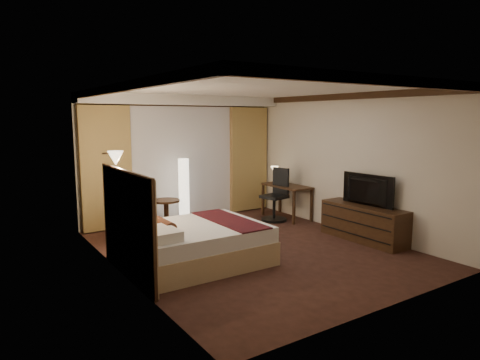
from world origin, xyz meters
TOP-DOWN VIEW (x-y plane):
  - floor at (0.00, 0.00)m, footprint 4.50×5.50m
  - ceiling at (0.00, 0.00)m, footprint 4.50×5.50m
  - back_wall at (0.00, 2.75)m, footprint 4.50×0.02m
  - left_wall at (-2.25, 0.00)m, footprint 0.02×5.50m
  - right_wall at (2.25, 0.00)m, footprint 0.02×5.50m
  - crown_molding at (0.00, 0.00)m, footprint 4.50×5.50m
  - soffit at (0.00, 2.50)m, footprint 4.50×0.50m
  - curtain_sheer at (0.00, 2.67)m, footprint 2.48×0.04m
  - curtain_left_drape at (-1.70, 2.61)m, footprint 1.00×0.14m
  - curtain_right_drape at (1.70, 2.61)m, footprint 1.00×0.14m
  - wall_sconce at (-2.09, 0.71)m, footprint 0.24×0.24m
  - bed at (-1.16, -0.09)m, footprint 2.07×1.61m
  - headboard at (-2.20, -0.09)m, footprint 0.12×1.91m
  - armchair at (-1.47, 1.73)m, footprint 1.00×0.97m
  - side_table at (-0.70, 2.04)m, footprint 0.55×0.55m
  - floor_lamp at (-0.21, 2.22)m, footprint 0.30×0.30m
  - desk at (1.95, 1.46)m, footprint 0.55×1.19m
  - desk_lamp at (1.95, 1.91)m, footprint 0.18×0.18m
  - office_chair at (1.56, 1.41)m, footprint 0.65×0.65m
  - dresser at (2.00, -0.69)m, footprint 0.50×1.68m
  - television at (1.97, -0.69)m, footprint 0.67×1.11m

SIDE VIEW (x-z plane):
  - floor at x=0.00m, z-range -0.01..0.01m
  - bed at x=-1.16m, z-range 0.00..0.60m
  - side_table at x=-0.70m, z-range 0.00..0.61m
  - dresser at x=2.00m, z-range 0.00..0.65m
  - desk at x=1.95m, z-range 0.00..0.75m
  - armchair at x=-1.47m, z-range 0.00..0.80m
  - office_chair at x=1.56m, z-range 0.00..1.16m
  - floor_lamp at x=-0.21m, z-range 0.00..1.41m
  - headboard at x=-2.20m, z-range 0.00..1.50m
  - desk_lamp at x=1.95m, z-range 0.75..1.09m
  - television at x=1.97m, z-range 0.89..1.04m
  - curtain_sheer at x=0.00m, z-range 0.02..2.48m
  - curtain_left_drape at x=-1.70m, z-range 0.02..2.48m
  - curtain_right_drape at x=1.70m, z-range 0.02..2.48m
  - back_wall at x=0.00m, z-range 0.00..2.70m
  - left_wall at x=-2.25m, z-range 0.00..2.70m
  - right_wall at x=2.25m, z-range 0.00..2.70m
  - wall_sconce at x=-2.09m, z-range 1.50..1.74m
  - soffit at x=0.00m, z-range 2.50..2.70m
  - crown_molding at x=0.00m, z-range 2.58..2.70m
  - ceiling at x=0.00m, z-range 2.70..2.71m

